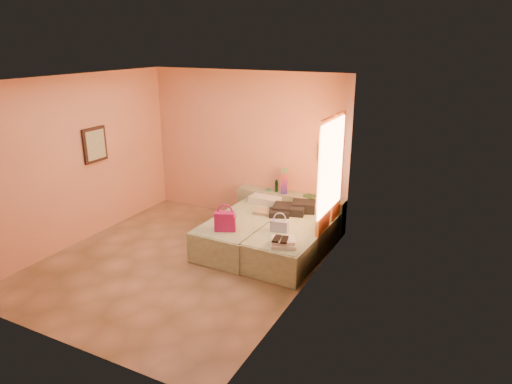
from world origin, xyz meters
TOP-DOWN VIEW (x-y plane):
  - ground at (0.00, 0.00)m, footprint 4.50×4.50m
  - room_walls at (0.21, 0.57)m, footprint 4.02×4.51m
  - headboard_ledge at (0.98, 2.10)m, footprint 2.05×0.30m
  - bed_left at (0.60, 1.05)m, footprint 0.95×2.02m
  - bed_right at (1.50, 1.05)m, footprint 0.95×2.02m
  - water_bottle at (0.71, 2.06)m, footprint 0.06×0.06m
  - rainbow_box at (0.88, 2.04)m, footprint 0.12×0.12m
  - small_dish at (0.56, 2.05)m, footprint 0.13×0.13m
  - green_book at (1.37, 2.08)m, footprint 0.24×0.20m
  - flower_vase at (1.76, 2.06)m, footprint 0.26×0.26m
  - magenta_handbag at (0.59, 0.42)m, footprint 0.37×0.30m
  - khaki_garment at (0.82, 1.33)m, footprint 0.35×0.29m
  - clothes_pile at (1.24, 1.55)m, footprint 0.75×0.75m
  - blue_handbag at (1.36, 0.75)m, footprint 0.29×0.16m
  - towel_stack at (1.63, 0.31)m, footprint 0.44×0.41m
  - sandal_pair at (1.59, 0.26)m, footprint 0.22×0.27m

SIDE VIEW (x-z plane):
  - ground at x=0.00m, z-range 0.00..0.00m
  - bed_left at x=0.60m, z-range 0.00..0.50m
  - bed_right at x=1.50m, z-range 0.00..0.50m
  - headboard_ledge at x=0.98m, z-range 0.00..0.65m
  - khaki_garment at x=0.82m, z-range 0.50..0.55m
  - towel_stack at x=1.63m, z-range 0.50..0.60m
  - clothes_pile at x=1.24m, z-range 0.50..0.67m
  - blue_handbag at x=1.36m, z-range 0.50..0.68m
  - sandal_pair at x=1.59m, z-range 0.60..0.63m
  - magenta_handbag at x=0.59m, z-range 0.50..0.80m
  - small_dish at x=0.56m, z-range 0.65..0.68m
  - green_book at x=1.37m, z-range 0.65..0.68m
  - water_bottle at x=0.71m, z-range 0.65..0.87m
  - flower_vase at x=1.76m, z-range 0.65..0.91m
  - rainbow_box at x=0.88m, z-range 0.65..1.11m
  - room_walls at x=0.21m, z-range 0.38..3.19m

